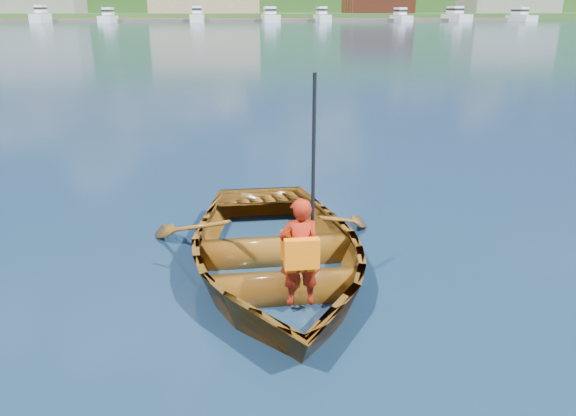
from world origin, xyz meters
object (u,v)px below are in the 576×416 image
at_px(dock, 202,20).
at_px(marina_yachts, 277,16).
at_px(rowboat, 274,251).
at_px(child_paddler, 300,251).

xyz_separation_m(dock, marina_yachts, (18.99, -4.68, 0.94)).
bearing_deg(rowboat, child_paddler, -78.95).
distance_m(rowboat, marina_yachts, 143.44).
bearing_deg(dock, marina_yachts, -13.83).
bearing_deg(marina_yachts, child_paddler, -95.35).
xyz_separation_m(child_paddler, dock, (-5.52, 148.36, -0.27)).
bearing_deg(child_paddler, dock, 92.13).
relative_size(rowboat, child_paddler, 1.90).
bearing_deg(rowboat, marina_yachts, 84.54).
xyz_separation_m(rowboat, child_paddler, (0.17, -0.89, 0.39)).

